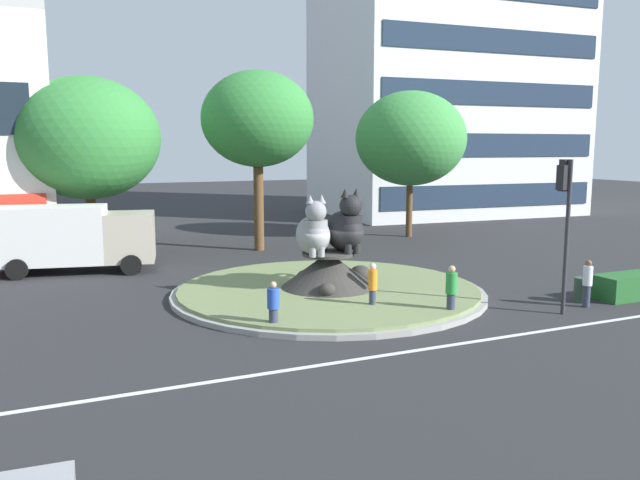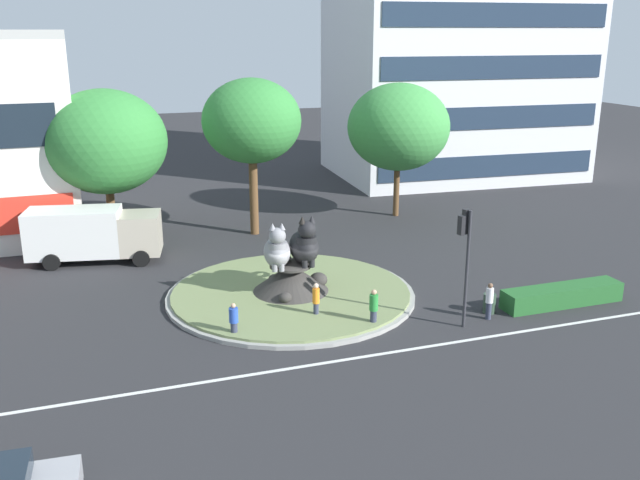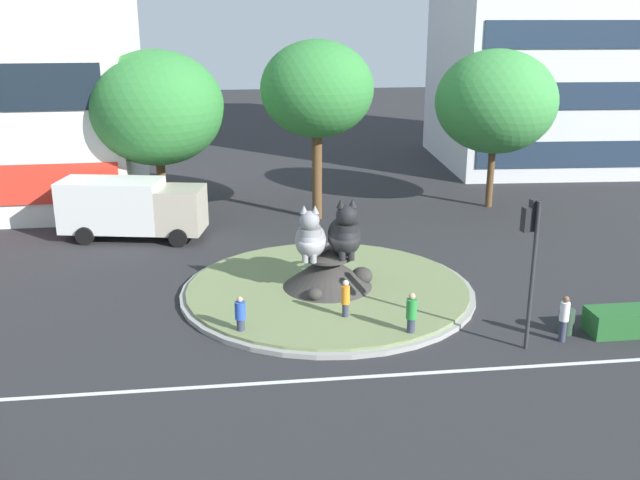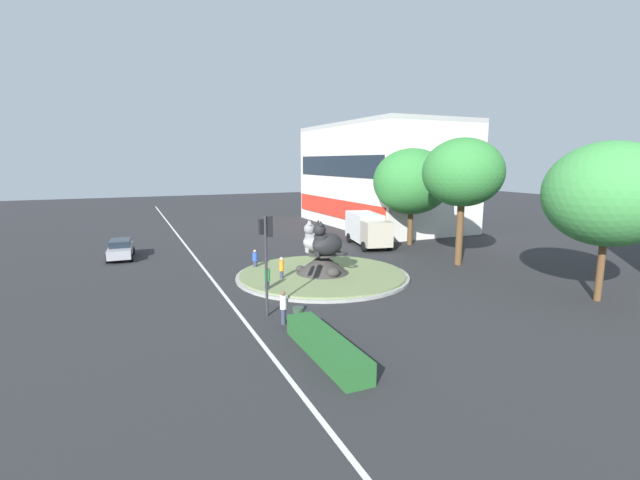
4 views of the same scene
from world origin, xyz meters
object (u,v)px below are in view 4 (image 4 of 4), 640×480
object	(u,v)px
second_tree_near_tower	(412,181)
third_tree_left	(463,173)
shophouse_block	(381,175)
sedan_on_far_lane	(120,249)
litter_bin	(298,316)
pedestrian_blue_shirt	(255,260)
cat_statue_black	(326,243)
traffic_light_mast	(267,243)
delivery_box_truck	(367,228)
cat_statue_grey	(316,240)
pedestrian_green_shirt	(267,279)
broadleaf_tree_behind_island	(609,194)
pedestrian_orange_shirt	(282,269)
pedestrian_white_shirt	(283,307)

from	to	relation	value
second_tree_near_tower	third_tree_left	world-z (taller)	third_tree_left
shophouse_block	sedan_on_far_lane	world-z (taller)	shophouse_block
shophouse_block	litter_bin	bearing A→B (deg)	-38.66
pedestrian_blue_shirt	sedan_on_far_lane	size ratio (longest dim) A/B	0.34
cat_statue_black	sedan_on_far_lane	xyz separation A→B (m)	(-12.69, -12.67, -1.71)
traffic_light_mast	delivery_box_truck	distance (m)	20.60
traffic_light_mast	second_tree_near_tower	bearing A→B (deg)	26.58
traffic_light_mast	litter_bin	distance (m)	3.99
cat_statue_grey	pedestrian_blue_shirt	size ratio (longest dim) A/B	1.45
second_tree_near_tower	delivery_box_truck	size ratio (longest dim) A/B	1.23
pedestrian_blue_shirt	cat_statue_black	bearing A→B (deg)	125.58
traffic_light_mast	litter_bin	world-z (taller)	traffic_light_mast
shophouse_block	pedestrian_green_shirt	size ratio (longest dim) A/B	12.76
traffic_light_mast	shophouse_block	xyz separation A→B (m)	(-26.24, 22.80, 2.36)
cat_statue_grey	second_tree_near_tower	distance (m)	14.89
shophouse_block	litter_bin	world-z (taller)	shophouse_block
cat_statue_black	broadleaf_tree_behind_island	xyz separation A→B (m)	(10.55, 12.30, 3.56)
cat_statue_grey	third_tree_left	xyz separation A→B (m)	(1.65, 11.26, 4.57)
traffic_light_mast	pedestrian_orange_shirt	size ratio (longest dim) A/B	3.04
second_tree_near_tower	pedestrian_green_shirt	world-z (taller)	second_tree_near_tower
traffic_light_mast	pedestrian_green_shirt	xyz separation A→B (m)	(-3.63, 1.08, -2.87)
pedestrian_blue_shirt	delivery_box_truck	bearing A→B (deg)	-162.72
cat_statue_black	shophouse_block	size ratio (longest dim) A/B	0.11
shophouse_block	pedestrian_white_shirt	bearing A→B (deg)	-39.85
pedestrian_blue_shirt	litter_bin	xyz separation A→B (m)	(11.49, -1.08, -0.36)
second_tree_near_tower	pedestrian_white_shirt	size ratio (longest dim) A/B	5.38
pedestrian_white_shirt	traffic_light_mast	bearing A→B (deg)	-151.06
pedestrian_green_shirt	delivery_box_truck	bearing A→B (deg)	137.95
third_tree_left	pedestrian_orange_shirt	distance (m)	15.39
pedestrian_blue_shirt	litter_bin	size ratio (longest dim) A/B	1.73
traffic_light_mast	delivery_box_truck	bearing A→B (deg)	35.94
delivery_box_truck	cat_statue_black	bearing A→B (deg)	-31.19
broadleaf_tree_behind_island	pedestrian_white_shirt	distance (m)	18.83
pedestrian_orange_shirt	pedestrian_blue_shirt	bearing A→B (deg)	-91.63
shophouse_block	second_tree_near_tower	distance (m)	13.57
delivery_box_truck	pedestrian_white_shirt	bearing A→B (deg)	-29.58
pedestrian_blue_shirt	pedestrian_orange_shirt	size ratio (longest dim) A/B	0.91
cat_statue_black	traffic_light_mast	bearing A→B (deg)	44.30
pedestrian_white_shirt	delivery_box_truck	distance (m)	21.46
pedestrian_green_shirt	sedan_on_far_lane	size ratio (longest dim) A/B	0.38
second_tree_near_tower	pedestrian_blue_shirt	bearing A→B (deg)	-76.47
broadleaf_tree_behind_island	sedan_on_far_lane	bearing A→B (deg)	-132.96
broadleaf_tree_behind_island	third_tree_left	distance (m)	10.40
cat_statue_grey	cat_statue_black	bearing A→B (deg)	107.66
third_tree_left	cat_statue_black	bearing A→B (deg)	-91.35
pedestrian_blue_shirt	pedestrian_white_shirt	bearing A→B (deg)	75.95
cat_statue_black	pedestrian_white_shirt	xyz separation A→B (m)	(6.79, -5.41, -1.63)
cat_statue_black	delivery_box_truck	bearing A→B (deg)	-130.69
cat_statue_black	third_tree_left	world-z (taller)	third_tree_left
pedestrian_green_shirt	pedestrian_orange_shirt	bearing A→B (deg)	149.68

